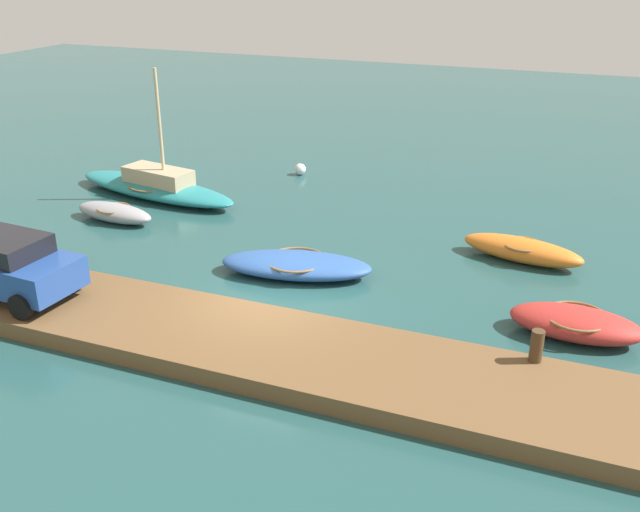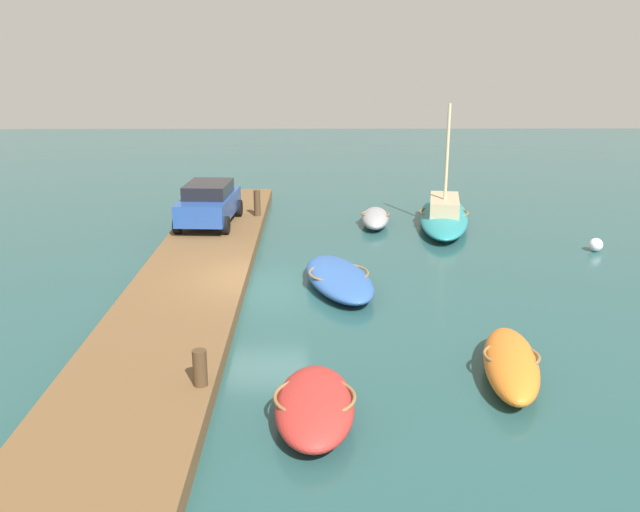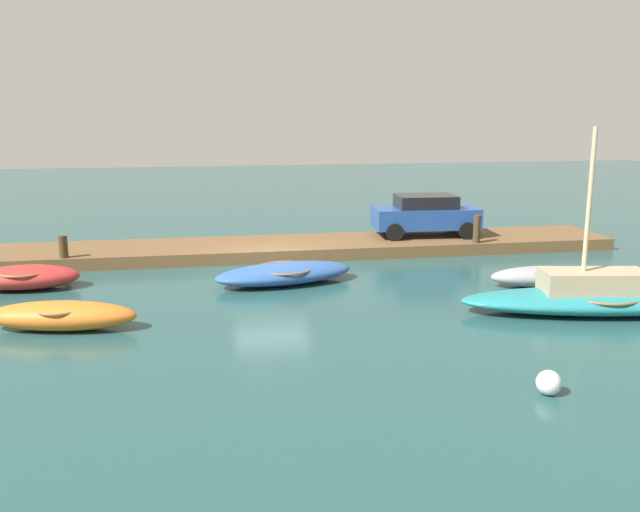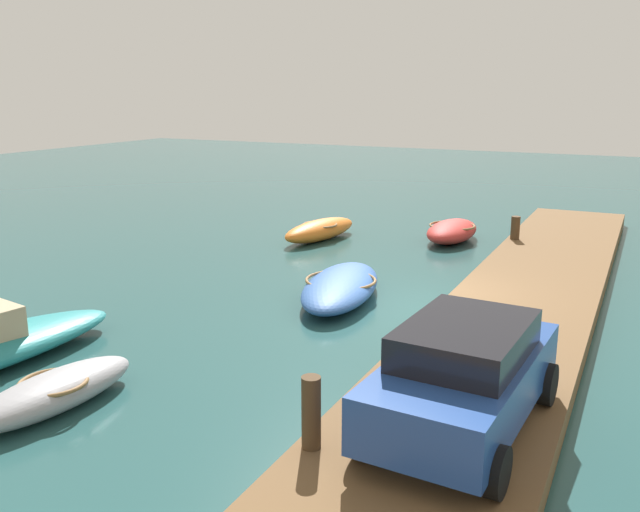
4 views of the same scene
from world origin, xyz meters
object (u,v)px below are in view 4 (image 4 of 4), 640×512
mooring_post_west (311,413)px  parked_car (464,374)px  rowboat_orange (320,230)px  rowboat_red (452,231)px  mooring_post_mid_west (515,228)px  dinghy_grey (54,391)px  motorboat_blue (341,286)px

mooring_post_west → parked_car: size_ratio=0.25×
rowboat_orange → mooring_post_west: bearing=-144.0°
rowboat_red → parked_car: bearing=-162.9°
rowboat_orange → parked_car: 14.24m
mooring_post_mid_west → parked_car: parked_car is taller
dinghy_grey → rowboat_orange: bearing=12.7°
rowboat_red → dinghy_grey: rowboat_red is taller
rowboat_red → dinghy_grey: bearing=172.0°
mooring_post_mid_west → parked_car: bearing=-172.6°
mooring_post_west → rowboat_orange: bearing=25.7°
rowboat_red → mooring_post_west: mooring_post_west is taller
dinghy_grey → parked_car: bearing=-71.5°
rowboat_orange → dinghy_grey: 13.34m
parked_car → rowboat_red: bearing=19.6°
rowboat_red → rowboat_orange: rowboat_red is taller
dinghy_grey → parked_car: (1.47, -6.27, 0.94)m
rowboat_red → dinghy_grey: size_ratio=0.99×
motorboat_blue → mooring_post_west: bearing=-170.9°
rowboat_red → mooring_post_west: 15.08m
rowboat_red → rowboat_orange: bearing=114.3°
rowboat_orange → mooring_post_mid_west: bearing=-70.1°
rowboat_orange → dinghy_grey: (-13.23, -1.71, -0.04)m
parked_car → rowboat_orange: bearing=37.8°
motorboat_blue → mooring_post_mid_west: size_ratio=6.25×
rowboat_red → mooring_post_mid_west: mooring_post_mid_west is taller
mooring_post_west → mooring_post_mid_west: 14.21m
rowboat_orange → mooring_post_west: mooring_post_west is taller
rowboat_red → mooring_post_west: size_ratio=3.08×
parked_car → mooring_post_mid_west: bearing=11.0°
rowboat_red → motorboat_blue: 7.58m
motorboat_blue → rowboat_red: bearing=-17.9°
rowboat_red → mooring_post_mid_west: size_ratio=4.24×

